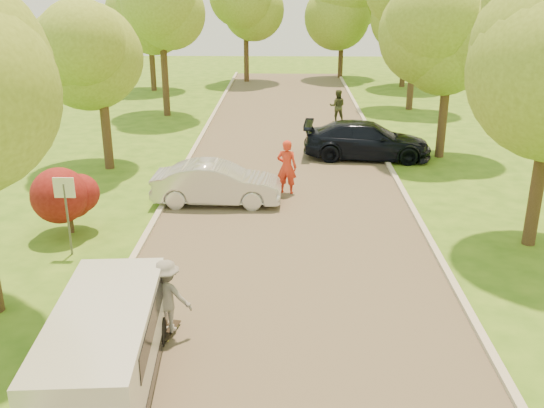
# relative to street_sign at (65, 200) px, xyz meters

# --- Properties ---
(ground) EXTENTS (100.00, 100.00, 0.00)m
(ground) POSITION_rel_street_sign_xyz_m (5.80, -4.00, -1.56)
(ground) COLOR #346217
(ground) RESTS_ON ground
(road) EXTENTS (8.00, 60.00, 0.01)m
(road) POSITION_rel_street_sign_xyz_m (5.80, 4.00, -1.56)
(road) COLOR #4C4438
(road) RESTS_ON ground
(curb_left) EXTENTS (0.18, 60.00, 0.12)m
(curb_left) POSITION_rel_street_sign_xyz_m (1.75, 4.00, -1.50)
(curb_left) COLOR #B2AD9E
(curb_left) RESTS_ON ground
(curb_right) EXTENTS (0.18, 60.00, 0.12)m
(curb_right) POSITION_rel_street_sign_xyz_m (9.85, 4.00, -1.50)
(curb_right) COLOR #B2AD9E
(curb_right) RESTS_ON ground
(street_sign) EXTENTS (0.55, 0.06, 2.17)m
(street_sign) POSITION_rel_street_sign_xyz_m (0.00, 0.00, 0.00)
(street_sign) COLOR #59595E
(street_sign) RESTS_ON ground
(red_shrub) EXTENTS (1.70, 1.70, 1.95)m
(red_shrub) POSITION_rel_street_sign_xyz_m (-0.50, 1.50, -0.47)
(red_shrub) COLOR #382619
(red_shrub) RESTS_ON ground
(tree_l_midb) EXTENTS (4.30, 4.20, 6.62)m
(tree_l_midb) POSITION_rel_street_sign_xyz_m (-1.01, 8.00, 3.02)
(tree_l_midb) COLOR #382619
(tree_l_midb) RESTS_ON ground
(tree_l_far) EXTENTS (4.92, 4.80, 7.79)m
(tree_l_far) POSITION_rel_street_sign_xyz_m (-0.59, 18.00, 3.90)
(tree_l_far) COLOR #382619
(tree_l_far) RESTS_ON ground
(tree_r_midb) EXTENTS (4.51, 4.40, 7.01)m
(tree_r_midb) POSITION_rel_street_sign_xyz_m (12.40, 10.00, 3.32)
(tree_r_midb) COLOR #382619
(tree_r_midb) RESTS_ON ground
(tree_r_far) EXTENTS (5.33, 5.20, 8.34)m
(tree_r_far) POSITION_rel_street_sign_xyz_m (13.03, 20.00, 4.27)
(tree_r_far) COLOR #382619
(tree_r_far) RESTS_ON ground
(tree_bg_a) EXTENTS (5.12, 5.00, 7.72)m
(tree_bg_a) POSITION_rel_street_sign_xyz_m (-2.98, 26.00, 3.75)
(tree_bg_a) COLOR #382619
(tree_bg_a) RESTS_ON ground
(tree_bg_b) EXTENTS (5.12, 5.00, 7.95)m
(tree_bg_b) POSITION_rel_street_sign_xyz_m (14.02, 28.00, 3.97)
(tree_bg_b) COLOR #382619
(tree_bg_b) RESTS_ON ground
(tree_bg_c) EXTENTS (4.92, 4.80, 7.33)m
(tree_bg_c) POSITION_rel_street_sign_xyz_m (3.01, 30.00, 3.46)
(tree_bg_c) COLOR #382619
(tree_bg_c) RESTS_ON ground
(tree_bg_d) EXTENTS (5.12, 5.00, 7.72)m
(tree_bg_d) POSITION_rel_street_sign_xyz_m (10.02, 32.00, 3.75)
(tree_bg_d) COLOR #382619
(tree_bg_d) RESTS_ON ground
(minivan) EXTENTS (2.01, 4.43, 1.61)m
(minivan) POSITION_rel_street_sign_xyz_m (2.60, -5.67, -0.72)
(minivan) COLOR silver
(minivan) RESTS_ON ground
(silver_sedan) EXTENTS (4.24, 1.54, 1.39)m
(silver_sedan) POSITION_rel_street_sign_xyz_m (3.50, 4.08, -0.87)
(silver_sedan) COLOR silver
(silver_sedan) RESTS_ON ground
(dark_sedan) EXTENTS (5.39, 2.58, 1.52)m
(dark_sedan) POSITION_rel_street_sign_xyz_m (9.10, 9.70, -0.81)
(dark_sedan) COLOR black
(dark_sedan) RESTS_ON ground
(longboard) EXTENTS (0.37, 0.84, 0.09)m
(longboard) POSITION_rel_street_sign_xyz_m (3.36, -3.87, -1.48)
(longboard) COLOR black
(longboard) RESTS_ON ground
(skateboarder) EXTENTS (1.12, 0.77, 1.59)m
(skateboarder) POSITION_rel_street_sign_xyz_m (3.36, -3.87, -0.67)
(skateboarder) COLOR slate
(skateboarder) RESTS_ON longboard
(person_striped) EXTENTS (0.78, 0.60, 1.90)m
(person_striped) POSITION_rel_street_sign_xyz_m (5.79, 5.15, -0.61)
(person_striped) COLOR red
(person_striped) RESTS_ON ground
(person_olive) EXTENTS (0.86, 0.68, 1.70)m
(person_olive) POSITION_rel_street_sign_xyz_m (8.39, 16.46, -0.71)
(person_olive) COLOR #303822
(person_olive) RESTS_ON ground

